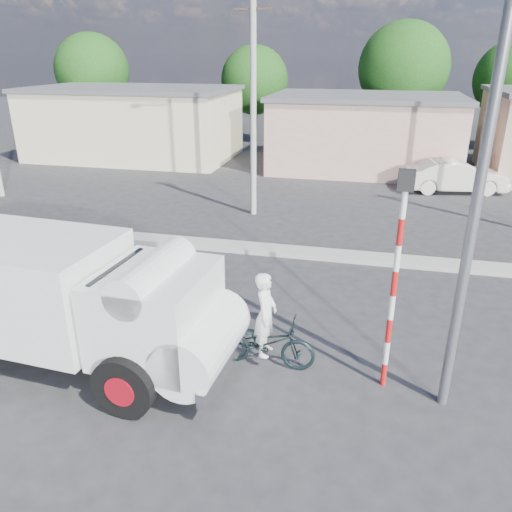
% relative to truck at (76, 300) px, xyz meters
% --- Properties ---
extents(ground_plane, '(120.00, 120.00, 0.00)m').
position_rel_truck_xyz_m(ground_plane, '(3.01, -0.80, -1.51)').
color(ground_plane, '#2B2B2E').
rests_on(ground_plane, ground).
extents(median, '(40.00, 0.80, 0.16)m').
position_rel_truck_xyz_m(median, '(3.01, 7.20, -1.43)').
color(median, '#99968E').
rests_on(median, ground).
extents(truck, '(6.76, 3.01, 2.73)m').
position_rel_truck_xyz_m(truck, '(0.00, 0.00, 0.00)').
color(truck, black).
rests_on(truck, ground).
extents(bicycle, '(2.12, 0.76, 1.11)m').
position_rel_truck_xyz_m(bicycle, '(3.76, 0.83, -0.96)').
color(bicycle, black).
rests_on(bicycle, ground).
extents(cyclist, '(0.44, 0.67, 1.83)m').
position_rel_truck_xyz_m(cyclist, '(3.76, 0.83, -0.60)').
color(cyclist, white).
rests_on(cyclist, ground).
extents(car_cream, '(4.81, 2.36, 1.52)m').
position_rel_truck_xyz_m(car_cream, '(9.47, 16.77, -0.75)').
color(car_cream, beige).
rests_on(car_cream, ground).
extents(traffic_pole, '(0.28, 0.18, 4.36)m').
position_rel_truck_xyz_m(traffic_pole, '(6.21, 0.70, 1.08)').
color(traffic_pole, red).
rests_on(traffic_pole, ground).
extents(streetlight, '(2.34, 0.22, 9.00)m').
position_rel_truck_xyz_m(streetlight, '(7.15, 0.40, 3.45)').
color(streetlight, slate).
rests_on(streetlight, ground).
extents(building_row, '(37.80, 7.30, 4.44)m').
position_rel_truck_xyz_m(building_row, '(4.11, 21.20, 0.62)').
color(building_row, beige).
rests_on(building_row, ground).
extents(tree_row, '(43.62, 7.43, 8.42)m').
position_rel_truck_xyz_m(tree_row, '(6.77, 27.65, 3.48)').
color(tree_row, '#38281E').
rests_on(tree_row, ground).
extents(utility_poles, '(35.40, 0.24, 8.00)m').
position_rel_truck_xyz_m(utility_poles, '(6.26, 11.20, 2.56)').
color(utility_poles, '#99968E').
rests_on(utility_poles, ground).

